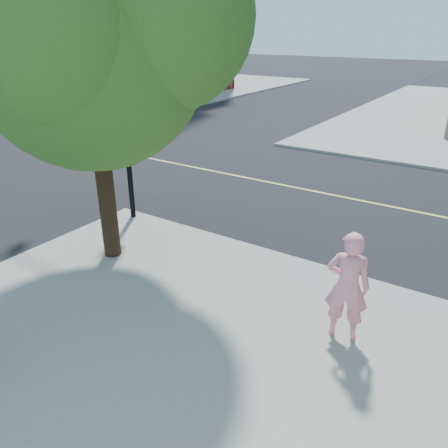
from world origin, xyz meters
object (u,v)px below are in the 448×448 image
Objects in this scene: man_on_phone at (347,286)px; signal_pole at (58,63)px; street_tree at (92,21)px; car_a at (42,106)px.

man_on_phone is 0.40× the size of signal_pole.
signal_pole is (-8.66, 1.77, 2.85)m from man_on_phone.
street_tree is 19.09m from car_a.
street_tree is 1.58× the size of signal_pole.
signal_pole is at bearing -131.34° from car_a.
street_tree reaches higher than man_on_phone.
signal_pole is (-3.52, 1.81, -0.96)m from street_tree.
car_a is (-21.04, 9.65, -0.37)m from man_on_phone.
car_a is (-15.91, 9.69, -4.18)m from street_tree.
man_on_phone is at bearing -123.49° from car_a.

